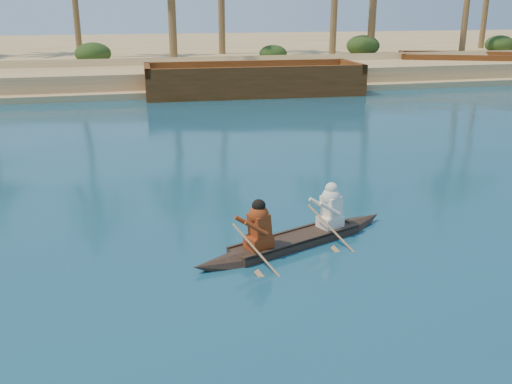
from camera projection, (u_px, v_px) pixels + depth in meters
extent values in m
plane|color=navy|center=(174.00, 264.00, 11.66)|extent=(160.00, 160.00, 0.00)
cube|color=#DABD7B|center=(126.00, 89.00, 35.56)|extent=(150.00, 8.00, 0.50)
cube|color=#DABD7B|center=(117.00, 54.00, 55.67)|extent=(150.00, 50.00, 1.50)
cube|color=brown|center=(253.00, 86.00, 33.99)|extent=(12.87, 4.90, 1.58)
cube|color=brown|center=(481.00, 70.00, 42.53)|extent=(12.47, 8.49, 1.49)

